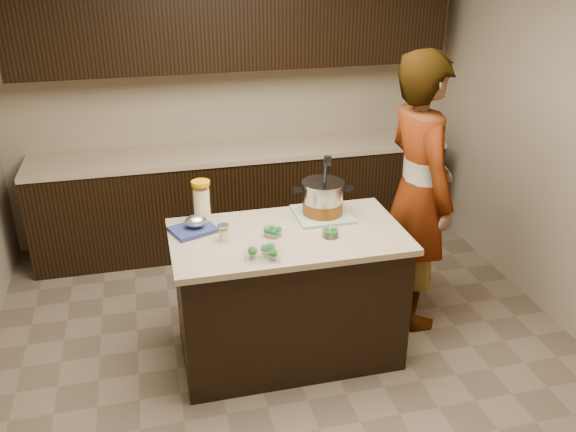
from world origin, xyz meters
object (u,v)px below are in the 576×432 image
(person, at_px, (418,193))
(stock_pot, at_px, (323,200))
(island, at_px, (288,295))
(lemonade_pitcher, at_px, (202,204))

(person, bearing_deg, stock_pot, 90.17)
(island, relative_size, lemonade_pitcher, 5.11)
(island, xyz_separation_m, lemonade_pitcher, (-0.50, 0.28, 0.58))
(island, bearing_deg, person, 13.64)
(stock_pot, relative_size, person, 0.20)
(lemonade_pitcher, distance_m, person, 1.48)
(stock_pot, xyz_separation_m, person, (0.69, 0.03, -0.04))
(stock_pot, bearing_deg, island, -134.58)
(island, bearing_deg, stock_pot, 35.48)
(stock_pot, bearing_deg, lemonade_pitcher, -175.56)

